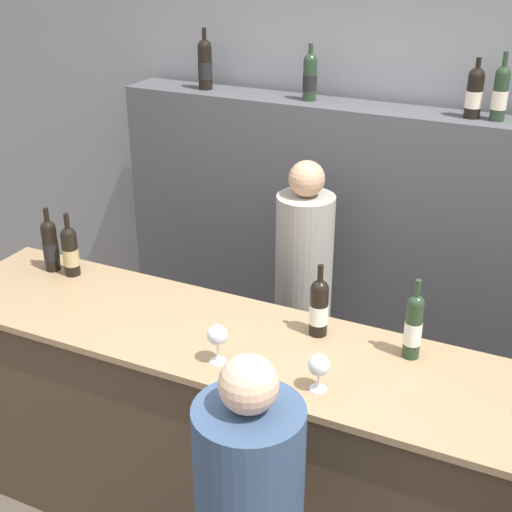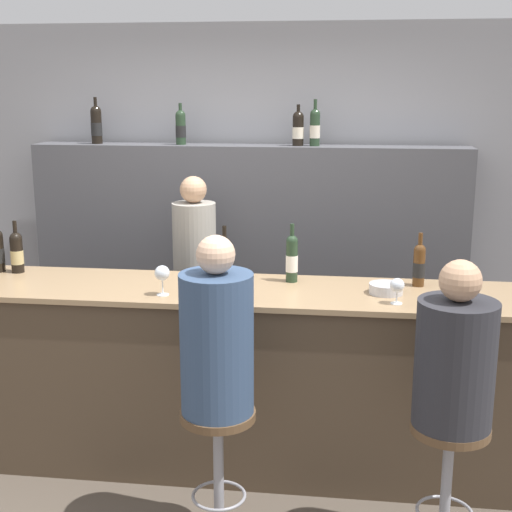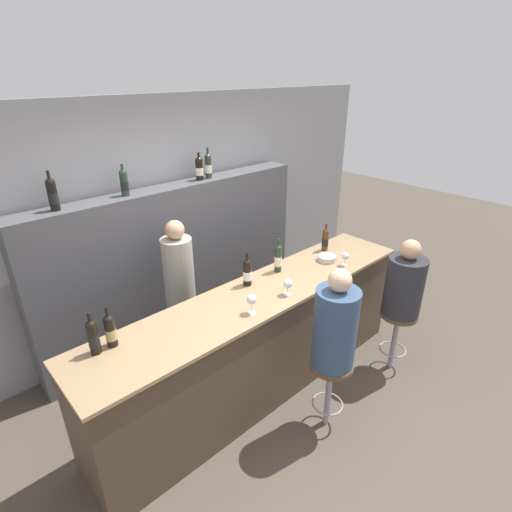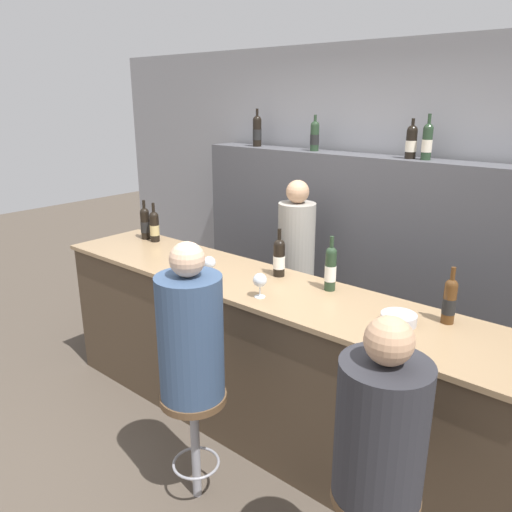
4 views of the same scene
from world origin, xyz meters
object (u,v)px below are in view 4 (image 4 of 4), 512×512
(wine_bottle_counter_2, at_px, (279,257))
(wine_bottle_backbar_1, at_px, (315,136))
(wine_bottle_counter_0, at_px, (145,223))
(wine_bottle_backbar_2, at_px, (411,142))
(wine_bottle_backbar_3, at_px, (427,141))
(bartender, at_px, (295,285))
(wine_glass_2, at_px, (392,321))
(wine_bottle_backbar_0, at_px, (257,131))
(guest_seated_left, at_px, (190,332))
(guest_seated_right, at_px, (382,423))
(metal_bowl, at_px, (399,319))
(wine_bottle_counter_3, at_px, (331,268))
(bar_stool_left, at_px, (194,417))
(wine_bottle_counter_4, at_px, (450,300))
(wine_bottle_counter_1, at_px, (154,226))
(wine_glass_0, at_px, (209,263))
(wine_glass_1, at_px, (260,281))

(wine_bottle_counter_2, relative_size, wine_bottle_backbar_1, 1.08)
(wine_bottle_counter_0, distance_m, wine_bottle_backbar_2, 2.16)
(wine_bottle_backbar_3, relative_size, bartender, 0.20)
(wine_bottle_counter_0, relative_size, wine_glass_2, 2.36)
(wine_bottle_backbar_0, height_order, guest_seated_left, wine_bottle_backbar_0)
(wine_bottle_counter_2, bearing_deg, wine_bottle_counter_0, 180.00)
(wine_glass_2, height_order, guest_seated_left, guest_seated_left)
(wine_bottle_backbar_2, bearing_deg, wine_glass_2, -67.26)
(wine_bottle_backbar_0, bearing_deg, guest_seated_right, -41.00)
(wine_bottle_backbar_1, bearing_deg, metal_bowl, -42.50)
(wine_bottle_counter_3, relative_size, bar_stool_left, 0.51)
(wine_bottle_backbar_2, bearing_deg, bar_stool_left, -96.27)
(wine_bottle_counter_4, xyz_separation_m, guest_seated_left, (-0.98, -0.89, -0.16))
(wine_bottle_counter_1, height_order, bartender, bartender)
(wine_bottle_backbar_0, height_order, wine_glass_0, wine_bottle_backbar_0)
(wine_bottle_backbar_3, bearing_deg, wine_bottle_counter_0, -148.51)
(wine_glass_2, height_order, bartender, bartender)
(wine_bottle_counter_1, bearing_deg, wine_bottle_backbar_2, 35.11)
(wine_bottle_counter_4, bearing_deg, guest_seated_left, -137.95)
(wine_bottle_counter_0, distance_m, wine_bottle_counter_1, 0.12)
(wine_bottle_backbar_1, xyz_separation_m, guest_seated_left, (0.62, -2.01, -0.84))
(wine_bottle_backbar_3, relative_size, wine_glass_0, 1.97)
(wine_bottle_backbar_1, relative_size, wine_glass_0, 1.79)
(wine_bottle_counter_2, relative_size, wine_bottle_backbar_3, 0.98)
(wine_glass_0, distance_m, guest_seated_right, 1.56)
(wine_bottle_counter_1, height_order, guest_seated_left, guest_seated_left)
(metal_bowl, bearing_deg, wine_bottle_backbar_0, 147.55)
(wine_bottle_backbar_3, distance_m, bartender, 1.46)
(guest_seated_right, relative_size, bartender, 0.48)
(wine_bottle_backbar_3, xyz_separation_m, guest_seated_right, (0.73, -2.01, -0.89))
(guest_seated_left, bearing_deg, wine_glass_2, 32.07)
(wine_bottle_backbar_2, bearing_deg, guest_seated_left, -96.27)
(wine_bottle_backbar_1, distance_m, wine_bottle_backbar_2, 0.84)
(wine_bottle_counter_0, distance_m, guest_seated_left, 1.75)
(guest_seated_right, height_order, bartender, bartender)
(wine_glass_0, relative_size, bartender, 0.10)
(wine_bottle_counter_1, xyz_separation_m, wine_bottle_counter_3, (1.65, 0.00, 0.01))
(wine_bottle_backbar_2, distance_m, wine_glass_0, 1.74)
(wine_bottle_counter_0, xyz_separation_m, wine_bottle_counter_1, (0.12, -0.00, -0.01))
(wine_glass_2, relative_size, bartender, 0.09)
(wine_bottle_backbar_0, bearing_deg, wine_glass_0, -60.05)
(wine_bottle_counter_1, xyz_separation_m, wine_glass_1, (1.40, -0.36, -0.02))
(wine_glass_2, height_order, metal_bowl, wine_glass_2)
(wine_bottle_counter_4, height_order, guest_seated_left, guest_seated_left)
(wine_bottle_counter_1, xyz_separation_m, guest_seated_right, (2.44, -0.89, -0.20))
(wine_glass_1, height_order, metal_bowl, wine_glass_1)
(bar_stool_left, bearing_deg, wine_bottle_counter_0, 149.29)
(wine_bottle_counter_4, xyz_separation_m, wine_bottle_backbar_1, (-1.60, 1.12, 0.68))
(guest_seated_left, bearing_deg, wine_bottle_counter_3, 72.88)
(wine_bottle_counter_0, xyz_separation_m, wine_glass_1, (1.52, -0.36, -0.03))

